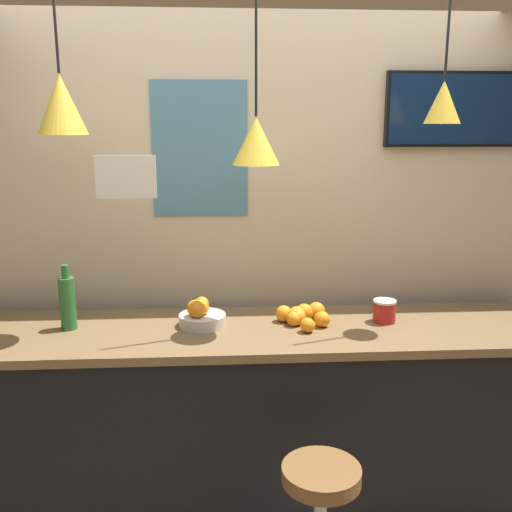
{
  "coord_description": "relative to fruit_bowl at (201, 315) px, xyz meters",
  "views": [
    {
      "loc": [
        -0.16,
        -1.86,
        1.94
      ],
      "look_at": [
        0.0,
        0.7,
        1.36
      ],
      "focal_mm": 40.0,
      "sensor_mm": 36.0,
      "label": 1
    }
  ],
  "objects": [
    {
      "name": "fruit_bowl",
      "position": [
        0.0,
        0.0,
        0.0
      ],
      "size": [
        0.22,
        0.22,
        0.14
      ],
      "color": "beige",
      "rests_on": "service_counter"
    },
    {
      "name": "spread_jar",
      "position": [
        0.89,
        0.0,
        0.0
      ],
      "size": [
        0.11,
        0.11,
        0.11
      ],
      "color": "red",
      "rests_on": "service_counter"
    },
    {
      "name": "pendant_lamp_left",
      "position": [
        -0.57,
        -0.05,
        0.97
      ],
      "size": [
        0.21,
        0.21,
        0.9
      ],
      "color": "black"
    },
    {
      "name": "hanging_menu_board",
      "position": [
        -0.27,
        -0.29,
        0.68
      ],
      "size": [
        0.24,
        0.01,
        0.17
      ],
      "color": "white"
    },
    {
      "name": "wall_poster",
      "position": [
        -0.0,
        0.36,
        0.76
      ],
      "size": [
        0.48,
        0.01,
        0.68
      ],
      "color": "teal"
    },
    {
      "name": "pendant_lamp_right",
      "position": [
        1.09,
        -0.05,
        0.99
      ],
      "size": [
        0.16,
        0.16,
        0.85
      ],
      "color": "black"
    },
    {
      "name": "pendant_lamp_middle",
      "position": [
        0.26,
        -0.05,
        0.82
      ],
      "size": [
        0.21,
        0.21,
        1.03
      ],
      "color": "black"
    },
    {
      "name": "juice_bottle",
      "position": [
        -0.62,
        0.0,
        0.08
      ],
      "size": [
        0.07,
        0.07,
        0.31
      ],
      "color": "#286B33",
      "rests_on": "service_counter"
    },
    {
      "name": "orange_pile",
      "position": [
        0.49,
        0.01,
        -0.01
      ],
      "size": [
        0.25,
        0.26,
        0.09
      ],
      "color": "orange",
      "rests_on": "service_counter"
    },
    {
      "name": "back_wall",
      "position": [
        0.26,
        0.39,
        0.39
      ],
      "size": [
        8.0,
        0.06,
        2.9
      ],
      "color": "beige",
      "rests_on": "ground_plane"
    },
    {
      "name": "service_counter",
      "position": [
        0.26,
        -0.04,
        -0.56
      ],
      "size": [
        3.06,
        0.65,
        1.01
      ],
      "color": "black",
      "rests_on": "ground_plane"
    },
    {
      "name": "mounted_tv",
      "position": [
        1.35,
        0.34,
        0.96
      ],
      "size": [
        0.81,
        0.04,
        0.38
      ],
      "color": "black"
    }
  ]
}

